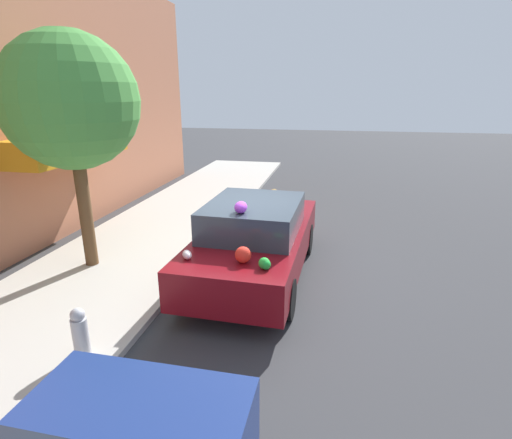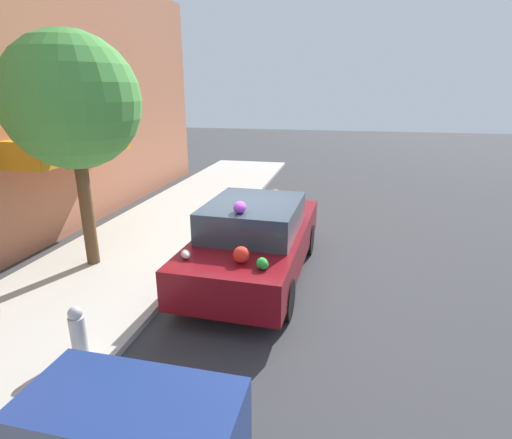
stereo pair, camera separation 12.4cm
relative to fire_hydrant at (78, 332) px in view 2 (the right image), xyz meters
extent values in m
plane|color=#38383A|center=(2.97, -1.53, -0.45)|extent=(60.00, 60.00, 0.00)
cube|color=#B2ADA3|center=(2.97, 1.17, -0.40)|extent=(24.00, 3.20, 0.10)
cube|color=orange|center=(4.21, 2.82, 1.73)|extent=(3.30, 0.90, 0.55)
cylinder|color=brown|center=(2.64, 1.58, 0.78)|extent=(0.24, 0.24, 2.25)
sphere|color=#47933D|center=(2.64, 1.58, 2.74)|extent=(2.39, 2.39, 2.39)
cylinder|color=#B2B2B7|center=(0.00, 0.00, -0.07)|extent=(0.20, 0.20, 0.55)
sphere|color=#B2B2B7|center=(0.00, 0.00, 0.26)|extent=(0.18, 0.18, 0.18)
cube|color=maroon|center=(2.97, -1.66, 0.19)|extent=(4.38, 1.93, 0.64)
cube|color=#333D47|center=(2.80, -1.66, 0.78)|extent=(1.99, 1.64, 0.53)
cylinder|color=black|center=(4.34, -0.88, -0.13)|extent=(0.65, 0.20, 0.64)
cylinder|color=black|center=(4.29, -2.53, -0.13)|extent=(0.65, 0.20, 0.64)
cylinder|color=black|center=(1.66, -0.80, -0.13)|extent=(0.65, 0.20, 0.64)
cylinder|color=black|center=(1.61, -2.44, -0.13)|extent=(0.65, 0.20, 0.64)
sphere|color=white|center=(3.92, -1.64, 0.62)|extent=(0.24, 0.24, 0.20)
sphere|color=red|center=(1.41, -1.78, 0.64)|extent=(0.29, 0.29, 0.24)
ellipsoid|color=purple|center=(2.14, -1.58, 1.14)|extent=(0.33, 0.23, 0.18)
ellipsoid|color=olive|center=(4.69, -1.72, 0.68)|extent=(0.39, 0.27, 0.33)
sphere|color=blue|center=(4.18, -2.08, 0.68)|extent=(0.45, 0.45, 0.33)
ellipsoid|color=black|center=(4.59, -1.79, 0.61)|extent=(0.29, 0.33, 0.18)
ellipsoid|color=blue|center=(4.72, -1.74, 0.61)|extent=(0.29, 0.29, 0.19)
sphere|color=yellow|center=(4.38, -2.16, 0.65)|extent=(0.31, 0.31, 0.27)
sphere|color=black|center=(4.20, -1.84, 0.65)|extent=(0.32, 0.32, 0.27)
ellipsoid|color=white|center=(1.39, -0.93, 0.58)|extent=(0.26, 0.23, 0.12)
sphere|color=green|center=(1.25, -2.15, 0.59)|extent=(0.16, 0.16, 0.14)
sphere|color=green|center=(1.27, -2.12, 0.60)|extent=(0.23, 0.23, 0.16)
camera|label=1|loc=(-3.81, -3.04, 2.91)|focal=28.00mm
camera|label=2|loc=(-3.79, -3.16, 2.91)|focal=28.00mm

